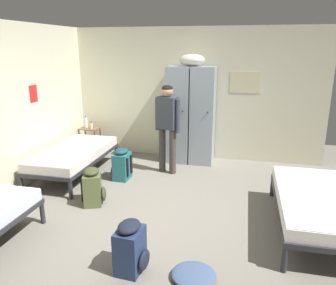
% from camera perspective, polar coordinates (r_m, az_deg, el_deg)
% --- Properties ---
extents(ground_plane, '(8.20, 8.20, 0.00)m').
position_cam_1_polar(ground_plane, '(4.63, -0.74, -12.24)').
color(ground_plane, slate).
extents(room_backdrop, '(4.99, 5.18, 2.57)m').
position_cam_1_polar(room_backdrop, '(5.76, -9.88, 6.75)').
color(room_backdrop, beige).
rests_on(room_backdrop, ground_plane).
extents(locker_bank, '(0.90, 0.55, 2.07)m').
position_cam_1_polar(locker_bank, '(6.44, 3.93, 5.06)').
color(locker_bank, '#8C99A3').
rests_on(locker_bank, ground_plane).
extents(shelf_unit, '(0.38, 0.30, 0.57)m').
position_cam_1_polar(shelf_unit, '(7.17, -13.18, 0.69)').
color(shelf_unit, brown).
rests_on(shelf_unit, ground_plane).
extents(bed_right, '(0.90, 1.90, 0.49)m').
position_cam_1_polar(bed_right, '(4.48, 23.86, -9.30)').
color(bed_right, '#28282D').
rests_on(bed_right, ground_plane).
extents(bed_left_rear, '(0.90, 1.90, 0.49)m').
position_cam_1_polar(bed_left_rear, '(6.07, -15.80, -1.95)').
color(bed_left_rear, '#28282D').
rests_on(bed_left_rear, ground_plane).
extents(person_traveler, '(0.48, 0.30, 1.57)m').
position_cam_1_polar(person_traveler, '(5.82, -0.10, 3.69)').
color(person_traveler, '#3D3833').
rests_on(person_traveler, ground_plane).
extents(water_bottle, '(0.06, 0.06, 0.25)m').
position_cam_1_polar(water_bottle, '(7.14, -13.86, 3.39)').
color(water_bottle, silver).
rests_on(water_bottle, shelf_unit).
extents(lotion_bottle, '(0.05, 0.05, 0.15)m').
position_cam_1_polar(lotion_bottle, '(7.03, -12.96, 2.84)').
color(lotion_bottle, beige).
rests_on(lotion_bottle, shelf_unit).
extents(backpack_teal, '(0.34, 0.33, 0.55)m').
position_cam_1_polar(backpack_teal, '(5.75, -7.97, -3.77)').
color(backpack_teal, '#23666B').
rests_on(backpack_teal, ground_plane).
extents(backpack_navy, '(0.35, 0.34, 0.55)m').
position_cam_1_polar(backpack_navy, '(3.51, -6.37, -17.48)').
color(backpack_navy, navy).
rests_on(backpack_navy, ground_plane).
extents(backpack_olive, '(0.40, 0.39, 0.55)m').
position_cam_1_polar(backpack_olive, '(4.93, -12.70, -7.46)').
color(backpack_olive, '#566038').
rests_on(backpack_olive, ground_plane).
extents(clothes_pile_denim, '(0.44, 0.43, 0.09)m').
position_cam_1_polar(clothes_pile_denim, '(3.52, 4.41, -21.65)').
color(clothes_pile_denim, '#42567A').
rests_on(clothes_pile_denim, ground_plane).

